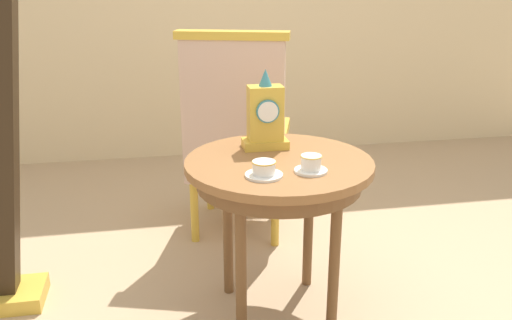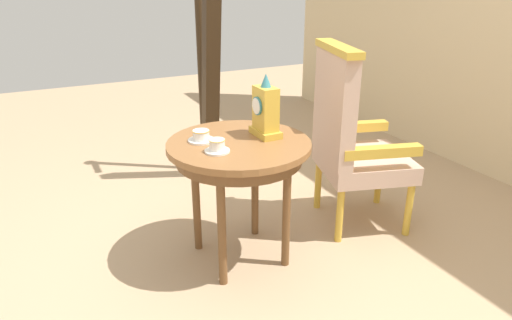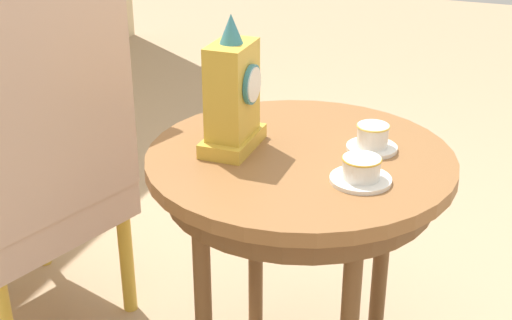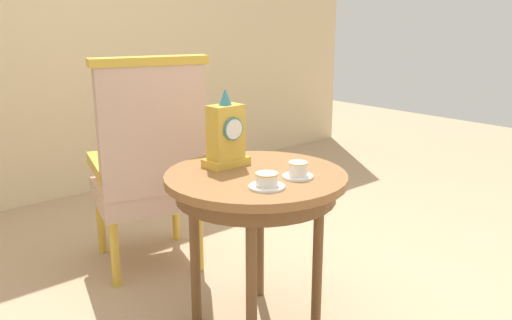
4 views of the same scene
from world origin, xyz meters
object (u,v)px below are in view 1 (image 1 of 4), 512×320
object	(u,v)px
mantel_clock	(265,117)
armchair	(237,133)
side_table	(279,178)
teacup_right	(311,164)
teacup_left	(264,170)

from	to	relation	value
mantel_clock	armchair	world-z (taller)	armchair
side_table	teacup_right	bearing A→B (deg)	-61.03
teacup_right	armchair	bearing A→B (deg)	98.62
mantel_clock	armchair	size ratio (longest dim) A/B	0.29
mantel_clock	armchair	xyz separation A→B (m)	(-0.03, 0.61, -0.24)
teacup_left	teacup_right	distance (m)	0.18
side_table	armchair	bearing A→B (deg)	93.99
teacup_left	armchair	world-z (taller)	armchair
side_table	mantel_clock	distance (m)	0.27
teacup_right	armchair	world-z (taller)	armchair
side_table	teacup_right	world-z (taller)	teacup_right
teacup_left	mantel_clock	distance (m)	0.36
teacup_right	side_table	bearing A→B (deg)	118.97
teacup_left	mantel_clock	size ratio (longest dim) A/B	0.42
teacup_right	armchair	distance (m)	0.95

